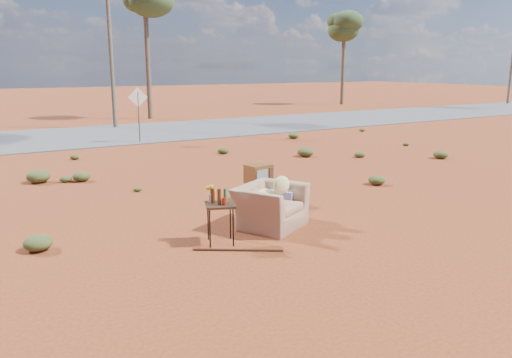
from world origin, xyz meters
TOP-DOWN VIEW (x-y plane):
  - ground at (0.00, 0.00)m, footprint 140.00×140.00m
  - highway at (0.00, 15.00)m, footprint 140.00×7.00m
  - armchair at (0.35, 0.32)m, footprint 1.60×1.50m
  - tv_unit at (1.00, 1.90)m, footprint 0.59×0.51m
  - side_table at (-0.96, -0.03)m, footprint 0.63×0.63m
  - rusty_bar at (-0.86, -0.56)m, footprint 1.28×0.84m
  - road_sign at (1.50, 12.00)m, footprint 0.78×0.06m
  - eucalyptus_center at (5.00, 21.00)m, footprint 3.20×3.20m
  - eucalyptus_right at (22.00, 24.00)m, footprint 3.20×3.20m
  - utility_pole_center at (2.00, 17.50)m, footprint 1.40×0.20m
  - scrub_patch at (-0.82, 4.41)m, footprint 17.49×8.07m

SIDE VIEW (x-z plane):
  - ground at x=0.00m, z-range 0.00..0.00m
  - rusty_bar at x=-0.86m, z-range 0.00..0.04m
  - highway at x=0.00m, z-range 0.00..0.04m
  - scrub_patch at x=-0.82m, z-range -0.03..0.30m
  - armchair at x=0.35m, z-range -0.04..1.05m
  - tv_unit at x=1.00m, z-range 0.21..1.07m
  - side_table at x=-0.96m, z-range 0.23..1.23m
  - road_sign at x=1.50m, z-range 0.41..2.60m
  - utility_pole_center at x=2.00m, z-range 0.15..8.15m
  - eucalyptus_right at x=22.00m, z-range 2.39..9.49m
  - eucalyptus_center at x=5.00m, z-range 2.63..10.23m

